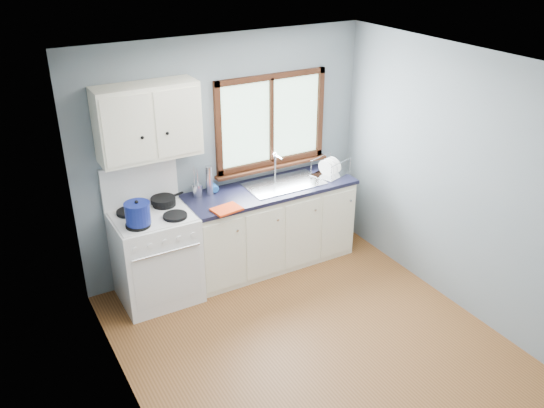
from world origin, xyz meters
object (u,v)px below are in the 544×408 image
gas_range (156,254)px  thermos (209,180)px  skillet (163,200)px  dish_rack (330,170)px  utensil_crock (197,190)px  base_cabinets (270,230)px  stockpot (138,213)px  sink (284,189)px

gas_range → thermos: gas_range is taller
skillet → dish_rack: (1.88, -0.17, -0.01)m
gas_range → utensil_crock: (0.56, 0.19, 0.50)m
base_cabinets → thermos: thermos is taller
gas_range → stockpot: size_ratio=5.38×
skillet → thermos: bearing=-15.1°
base_cabinets → stockpot: stockpot is taller
base_cabinets → dish_rack: bearing=-2.3°
sink → dish_rack: sink is taller
gas_range → skillet: gas_range is taller
gas_range → sink: (1.49, 0.02, 0.37)m
gas_range → skillet: size_ratio=3.48×
stockpot → gas_range: bearing=42.3°
gas_range → base_cabinets: size_ratio=0.74×
skillet → stockpot: size_ratio=1.55×
base_cabinets → stockpot: bearing=-173.2°
stockpot → utensil_crock: bearing=25.5°
gas_range → dish_rack: bearing=-0.3°
dish_rack → gas_range: bearing=160.4°
utensil_crock → thermos: (0.13, -0.02, 0.09)m
gas_range → thermos: 0.92m
gas_range → dish_rack: gas_range is taller
base_cabinets → dish_rack: size_ratio=4.05×
utensil_crock → dish_rack: bearing=-7.7°
skillet → thermos: 0.51m
skillet → sink: bearing=-23.3°
stockpot → dish_rack: 2.24m
gas_range → utensil_crock: size_ratio=3.98×
utensil_crock → sink: bearing=-10.6°
gas_range → dish_rack: 2.12m
thermos → dish_rack: thermos is taller
gas_range → stockpot: bearing=-137.7°
stockpot → dish_rack: bearing=3.7°
base_cabinets → skillet: bearing=173.1°
utensil_crock → gas_range: bearing=-161.0°
sink → utensil_crock: 0.95m
gas_range → utensil_crock: 0.77m
skillet → utensil_crock: bearing=-11.8°
skillet → utensil_crock: 0.38m
stockpot → utensil_crock: (0.73, 0.35, -0.07)m
thermos → dish_rack: bearing=-7.7°
gas_range → stockpot: (-0.17, -0.16, 0.57)m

